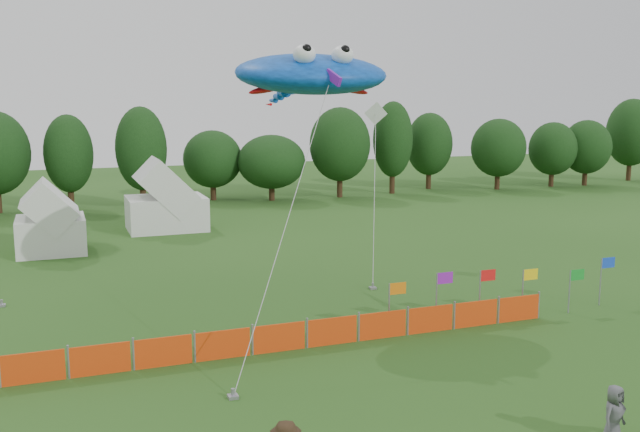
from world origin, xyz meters
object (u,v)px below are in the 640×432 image
object	(u,v)px
barrier_fence	(279,338)
spectator_e	(614,416)
tent_left	(50,223)
tent_right	(166,202)
stingray_kite	(309,75)

from	to	relation	value
barrier_fence	spectator_e	distance (m)	11.25
tent_left	tent_right	size ratio (longest dim) A/B	0.73
barrier_fence	spectator_e	xyz separation A→B (m)	(5.92, -9.57, 0.31)
tent_right	spectator_e	bearing A→B (deg)	-80.12
tent_left	spectator_e	xyz separation A→B (m)	(13.32, -29.65, -0.88)
tent_right	spectator_e	size ratio (longest dim) A/B	3.18
barrier_fence	stingray_kite	bearing A→B (deg)	60.57
tent_left	tent_right	xyz separation A→B (m)	(7.29, 4.99, 0.15)
barrier_fence	stingray_kite	xyz separation A→B (m)	(3.10, 5.49, 9.23)
spectator_e	stingray_kite	world-z (taller)	stingray_kite
stingray_kite	tent_right	bearing A→B (deg)	99.30
barrier_fence	spectator_e	bearing A→B (deg)	-58.25
tent_right	spectator_e	world-z (taller)	tent_right
stingray_kite	barrier_fence	bearing A→B (deg)	-119.43
barrier_fence	spectator_e	size ratio (longest dim) A/B	13.44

